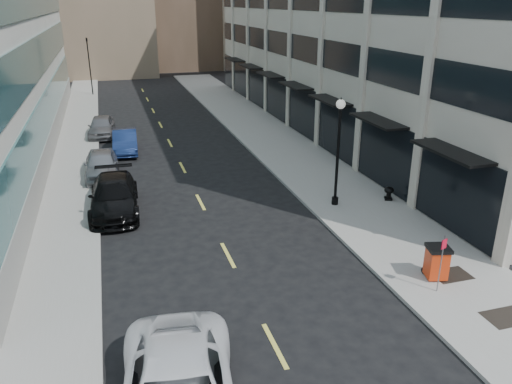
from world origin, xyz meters
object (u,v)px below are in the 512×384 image
traffic_signal (87,41)px  sign_post (442,255)px  car_silver_sedan (101,164)px  urn_planter (389,192)px  car_black_pickup (114,196)px  car_blue_sedan (125,142)px  lamppost (338,143)px  car_grey_sedan (102,126)px  trash_bin (437,261)px

traffic_signal → sign_post: 46.74m
car_silver_sedan → urn_planter: 16.38m
car_black_pickup → sign_post: bearing=-43.4°
car_black_pickup → sign_post: (10.66, -11.01, 0.76)m
urn_planter → car_blue_sedan: bearing=133.3°
traffic_signal → urn_planter: traffic_signal is taller
traffic_signal → lamppost: (11.90, -36.55, -2.38)m
lamppost → urn_planter: bearing=-4.7°
car_grey_sedan → sign_post: bearing=-62.1°
car_blue_sedan → urn_planter: 18.26m
lamppost → car_black_pickup: bearing=166.5°
car_silver_sedan → car_blue_sedan: car_silver_sedan is taller
car_black_pickup → urn_planter: car_black_pickup is taller
car_black_pickup → car_grey_sedan: size_ratio=1.24×
traffic_signal → car_black_pickup: bearing=-87.9°
car_black_pickup → urn_planter: bearing=-9.1°
car_blue_sedan → trash_bin: bearing=-61.3°
car_grey_sedan → sign_post: sign_post is taller
car_black_pickup → car_silver_sedan: 5.55m
traffic_signal → urn_planter: bearing=-68.1°
car_blue_sedan → car_black_pickup: bearing=-93.1°
traffic_signal → trash_bin: bearing=-74.3°
traffic_signal → car_grey_sedan: 19.24m
car_grey_sedan → lamppost: size_ratio=0.84×
sign_post → traffic_signal: bearing=86.0°
urn_planter → lamppost: bearing=175.3°
traffic_signal → car_silver_sedan: traffic_signal is taller
car_grey_sedan → urn_planter: (14.01, -18.21, -0.20)m
lamppost → urn_planter: (2.91, -0.24, -2.76)m
sign_post → trash_bin: bearing=41.0°
car_black_pickup → car_blue_sedan: bearing=86.8°
lamppost → sign_post: 8.63m
urn_planter → car_grey_sedan: bearing=127.6°
car_blue_sedan → lamppost: lamppost is taller
sign_post → urn_planter: (2.91, 8.22, -1.00)m
trash_bin → lamppost: 8.04m
car_blue_sedan → car_grey_sedan: size_ratio=1.00×
car_black_pickup → lamppost: lamppost is taller
lamppost → sign_post: (0.00, -8.45, -1.76)m
lamppost → car_blue_sedan: bearing=126.3°
car_black_pickup → lamppost: (10.66, -2.55, 2.51)m
car_blue_sedan → lamppost: 16.41m
traffic_signal → car_black_pickup: size_ratio=1.23×
trash_bin → sign_post: (-0.48, -0.83, 0.73)m
trash_bin → car_blue_sedan: bearing=130.0°
car_silver_sedan → sign_post: sign_post is taller
trash_bin → sign_post: sign_post is taller
car_black_pickup → car_blue_sedan: (1.06, 10.50, -0.07)m
car_silver_sedan → trash_bin: bearing=-52.6°
car_blue_sedan → car_grey_sedan: car_grey_sedan is taller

